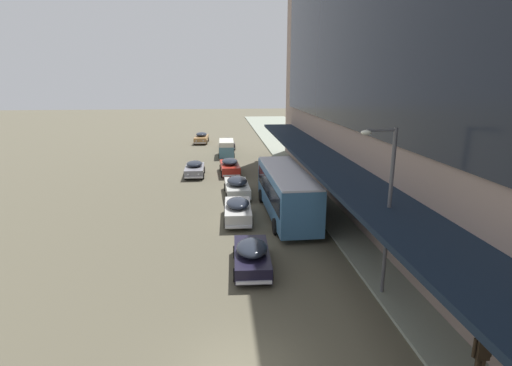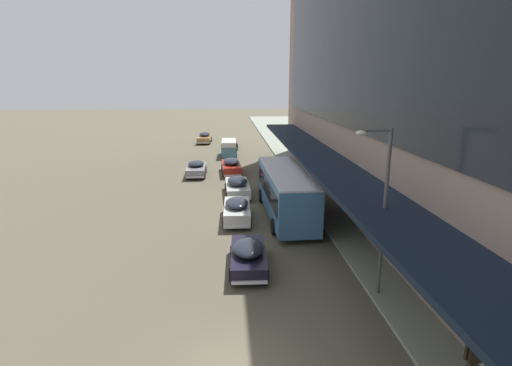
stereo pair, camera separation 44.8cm
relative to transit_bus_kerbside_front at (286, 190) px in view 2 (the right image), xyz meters
The scene contains 11 objects.
transit_bus_kerbside_front is the anchor object (origin of this frame).
sedan_lead_mid 14.43m from the transit_bus_kerbside_front, 118.65° to the left, with size 1.91×4.28×1.44m.
sedan_oncoming_rear 34.52m from the transit_bus_kerbside_front, 101.78° to the left, with size 2.15×5.08×1.55m.
sedan_second_mid 8.28m from the transit_bus_kerbside_front, 111.36° to the right, with size 1.97×4.46×1.48m.
sedan_lead_near 13.67m from the transit_bus_kerbside_front, 104.68° to the left, with size 2.03×4.89×1.60m.
sedan_far_back 6.36m from the transit_bus_kerbside_front, 119.61° to the left, with size 2.07×4.90×1.58m.
sedan_trailing_mid 28.46m from the transit_bus_kerbside_front, 96.61° to the left, with size 1.93×4.43×1.51m.
sedan_trailing_near 3.55m from the transit_bus_kerbside_front, 169.72° to the right, with size 1.94×4.49×1.56m.
vw_van 23.07m from the transit_bus_kerbside_front, 98.91° to the left, with size 1.96×4.58×1.96m.
pedestrian_at_kerb 16.48m from the transit_bus_kerbside_front, 78.67° to the right, with size 0.62×0.33×1.86m.
street_lamp 11.16m from the transit_bus_kerbside_front, 77.78° to the right, with size 1.50×0.28×7.17m.
Camera 2 is at (-0.13, -10.92, 9.14)m, focal length 28.00 mm.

